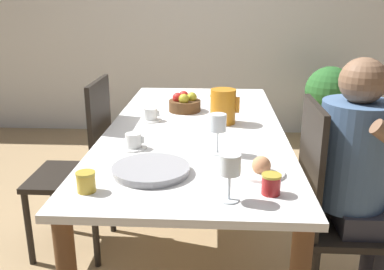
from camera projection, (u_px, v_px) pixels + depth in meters
ground_plane at (195, 252)px, 2.50m from camera, size 20.00×20.00×0.00m
wall_back at (207, 9)px, 4.38m from camera, size 10.00×0.06×2.60m
dining_table at (195, 144)px, 2.29m from camera, size 0.91×1.99×0.77m
chair_person_side at (333, 209)px, 1.89m from camera, size 0.42×0.42×1.00m
chair_opposite at (82, 165)px, 2.40m from camera, size 0.42×0.42×1.00m
person_seated at (360, 171)px, 1.83m from camera, size 0.39×0.41×1.19m
red_pitcher at (223, 106)px, 2.30m from camera, size 0.16×0.14×0.19m
wine_glass_water at (218, 125)px, 1.84m from camera, size 0.07×0.07×0.18m
wine_glass_juice at (230, 167)px, 1.41m from camera, size 0.07×0.07×0.17m
teacup_near_person at (134, 142)px, 1.93m from camera, size 0.12×0.12×0.07m
teacup_across at (151, 115)px, 2.36m from camera, size 0.12×0.12×0.07m
serving_tray at (151, 170)px, 1.66m from camera, size 0.30×0.30×0.03m
bread_plate at (261, 169)px, 1.65m from camera, size 0.18×0.18×0.07m
jam_jar_amber at (271, 183)px, 1.48m from camera, size 0.07×0.07×0.07m
jam_jar_red at (86, 181)px, 1.50m from camera, size 0.07×0.07×0.07m
fruit_bowl at (185, 103)px, 2.56m from camera, size 0.19×0.19×0.11m
potted_plant at (329, 95)px, 4.05m from camera, size 0.46×0.46×0.81m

